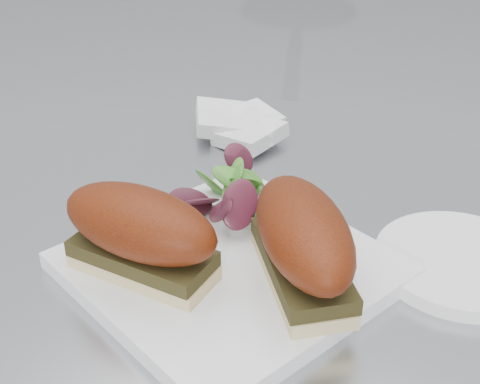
% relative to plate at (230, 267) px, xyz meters
% --- Properties ---
extents(plate, '(0.30, 0.30, 0.02)m').
position_rel_plate_xyz_m(plate, '(0.00, 0.00, 0.00)').
color(plate, white).
rests_on(plate, table).
extents(sandwich_left, '(0.15, 0.08, 0.08)m').
position_rel_plate_xyz_m(sandwich_left, '(-0.05, -0.06, 0.05)').
color(sandwich_left, beige).
rests_on(sandwich_left, plate).
extents(sandwich_right, '(0.16, 0.16, 0.08)m').
position_rel_plate_xyz_m(sandwich_right, '(0.07, 0.01, 0.05)').
color(sandwich_right, beige).
rests_on(sandwich_right, plate).
extents(salad, '(0.10, 0.10, 0.05)m').
position_rel_plate_xyz_m(salad, '(-0.04, 0.07, 0.03)').
color(salad, '#4A9731').
rests_on(salad, plate).
extents(napkin, '(0.15, 0.15, 0.02)m').
position_rel_plate_xyz_m(napkin, '(-0.15, 0.24, 0.00)').
color(napkin, white).
rests_on(napkin, table).
extents(saucer, '(0.15, 0.15, 0.01)m').
position_rel_plate_xyz_m(saucer, '(0.17, 0.12, -0.00)').
color(saucer, white).
rests_on(saucer, table).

